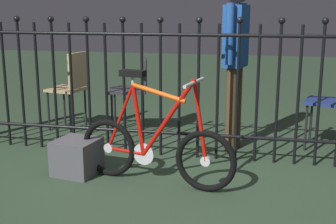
# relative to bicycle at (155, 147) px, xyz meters

# --- Properties ---
(ground_plane) EXTENTS (20.00, 20.00, 0.00)m
(ground_plane) POSITION_rel_bicycle_xyz_m (0.13, -0.03, -0.31)
(ground_plane) COLOR #2D412C
(iron_fence) EXTENTS (4.81, 0.07, 1.37)m
(iron_fence) POSITION_rel_bicycle_xyz_m (0.05, 0.70, 0.38)
(iron_fence) COLOR black
(iron_fence) RESTS_ON ground
(bicycle) EXTENTS (1.32, 0.41, 0.91)m
(bicycle) POSITION_rel_bicycle_xyz_m (0.00, 0.00, 0.00)
(bicycle) COLOR black
(bicycle) RESTS_ON ground
(chair_charcoal) EXTENTS (0.49, 0.49, 0.83)m
(chair_charcoal) POSITION_rel_bicycle_xyz_m (-0.56, 1.40, 0.22)
(chair_charcoal) COLOR black
(chair_charcoal) RESTS_ON ground
(chair_tan) EXTENTS (0.44, 0.44, 0.89)m
(chair_tan) POSITION_rel_bicycle_xyz_m (-1.30, 1.39, 0.24)
(chair_tan) COLOR black
(chair_tan) RESTS_ON ground
(chair_navy) EXTENTS (0.47, 0.47, 0.85)m
(chair_navy) POSITION_rel_bicycle_xyz_m (1.52, 1.22, 0.23)
(chair_navy) COLOR black
(chair_navy) RESTS_ON ground
(person_visitor) EXTENTS (0.24, 0.47, 1.64)m
(person_visitor) POSITION_rel_bicycle_xyz_m (0.55, 1.06, 0.67)
(person_visitor) COLOR #4C3823
(person_visitor) RESTS_ON ground
(display_crate) EXTENTS (0.40, 0.40, 0.30)m
(display_crate) POSITION_rel_bicycle_xyz_m (-0.70, 0.08, -0.16)
(display_crate) COLOR #4C4C51
(display_crate) RESTS_ON ground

